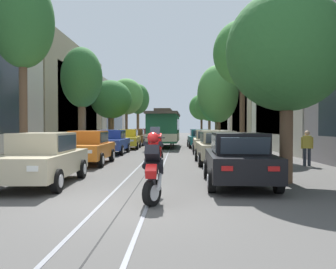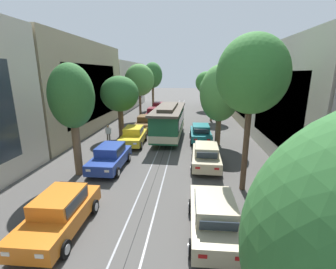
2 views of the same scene
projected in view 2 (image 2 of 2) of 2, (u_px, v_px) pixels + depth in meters
name	position (u px, v px, depth m)	size (l,w,h in m)	color
ground_plane	(168.00, 141.00, 22.08)	(160.00, 160.00, 0.00)	#4C4947
trolley_track_rails	(171.00, 132.00, 25.43)	(1.14, 62.79, 0.01)	gray
building_facade_left	(63.00, 91.00, 23.50)	(5.40, 54.49, 9.41)	beige
building_facade_right	(277.00, 92.00, 23.77)	(5.82, 54.49, 9.04)	gray
parked_car_orange_second_left	(59.00, 213.00, 9.38)	(2.04, 4.38, 1.58)	orange
parked_car_blue_mid_left	(110.00, 157.00, 15.64)	(2.02, 4.37, 1.58)	#233D93
parked_car_yellow_fourth_left	(134.00, 136.00, 20.88)	(2.10, 4.41, 1.58)	gold
parked_car_brown_fifth_left	(145.00, 123.00, 26.39)	(2.04, 4.38, 1.58)	brown
parked_car_maroon_sixth_left	(154.00, 113.00, 32.36)	(2.00, 4.36, 1.58)	maroon
parked_car_maroon_far_left	(158.00, 107.00, 38.22)	(2.08, 4.40, 1.58)	maroon
parked_car_beige_second_right	(214.00, 216.00, 9.21)	(2.03, 4.37, 1.58)	#C1B28E
parked_car_beige_mid_right	(206.00, 155.00, 15.90)	(2.07, 4.39, 1.58)	#C1B28E
parked_car_teal_fourth_right	(201.00, 133.00, 21.91)	(2.07, 4.39, 1.58)	#196B70
street_tree_kerb_left_second	(72.00, 98.00, 13.73)	(2.57, 2.76, 6.79)	brown
street_tree_kerb_left_mid	(120.00, 94.00, 22.69)	(3.69, 3.29, 5.96)	brown
street_tree_kerb_left_fourth	(139.00, 80.00, 31.02)	(3.92, 3.20, 7.36)	brown
street_tree_kerb_left_far	(153.00, 75.00, 40.43)	(3.29, 3.55, 7.98)	brown
street_tree_kerb_right_second	(252.00, 75.00, 11.43)	(3.45, 3.64, 8.08)	#4C3826
street_tree_kerb_right_mid	(220.00, 94.00, 19.91)	(3.41, 3.44, 6.92)	brown
street_tree_kerb_right_fourth	(212.00, 89.00, 30.17)	(3.31, 3.21, 5.93)	brown
street_tree_kerb_right_far	(206.00, 83.00, 39.86)	(3.54, 3.21, 6.47)	#4C3826
cable_car_trolley	(169.00, 122.00, 22.40)	(2.82, 9.17, 3.28)	#1E5B38
pedestrian_on_right_pavement	(336.00, 237.00, 7.87)	(0.55, 0.31, 1.60)	#282D38
pedestrian_crossing_far	(108.00, 133.00, 21.61)	(0.55, 0.33, 1.60)	slate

